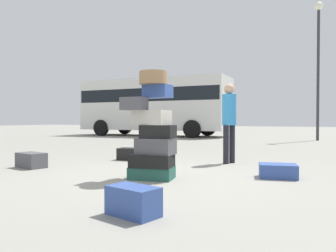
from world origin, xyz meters
TOP-DOWN VIEW (x-y plane):
  - ground_plane at (0.00, 0.00)m, footprint 80.00×80.00m
  - suitcase_tower at (0.02, -0.17)m, footprint 0.80×0.61m
  - suitcase_charcoal_white_trunk at (-2.65, -0.06)m, footprint 0.66×0.47m
  - suitcase_navy_foreground_far at (0.72, -2.04)m, footprint 0.57×0.42m
  - suitcase_black_right_side at (-1.44, 1.77)m, footprint 0.72×0.44m
  - suitcase_navy_behind_tower at (1.81, 0.67)m, footprint 0.63×0.49m
  - person_bearded_onlooker at (0.70, 2.08)m, footprint 0.30×0.32m
  - parked_bus at (-5.85, 11.99)m, footprint 8.52×2.88m
  - lamp_post at (2.57, 11.11)m, footprint 0.36×0.36m

SIDE VIEW (x-z plane):
  - ground_plane at x=0.00m, z-range 0.00..0.00m
  - suitcase_navy_behind_tower at x=1.81m, z-range 0.00..0.22m
  - suitcase_black_right_side at x=-1.44m, z-range 0.00..0.27m
  - suitcase_navy_foreground_far at x=0.72m, z-range 0.00..0.28m
  - suitcase_charcoal_white_trunk at x=-2.65m, z-range 0.00..0.29m
  - suitcase_tower at x=0.02m, z-range -0.12..1.56m
  - person_bearded_onlooker at x=0.70m, z-range 0.16..1.84m
  - parked_bus at x=-5.85m, z-range 0.26..3.41m
  - lamp_post at x=2.57m, z-range 0.93..7.00m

